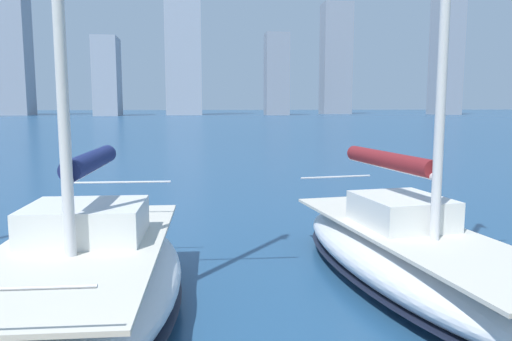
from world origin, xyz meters
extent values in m
cube|color=#9297A1|center=(-82.22, -152.41, 19.89)|extent=(6.19, 11.87, 39.77)
cube|color=#90959F|center=(-50.07, -167.58, 18.73)|extent=(9.79, 7.60, 37.46)
cube|color=#8D929C|center=(-26.81, -153.08, 12.54)|extent=(7.17, 6.72, 25.09)
cube|color=#A2A7B1|center=(1.92, -158.43, 24.72)|extent=(11.04, 8.21, 49.44)
cube|color=#A0A5B0|center=(24.31, -152.18, 11.42)|extent=(7.03, 11.84, 22.85)
cube|color=#989DA7|center=(54.90, -160.28, 23.77)|extent=(13.20, 10.12, 47.54)
ellipsoid|color=white|center=(-3.23, -6.07, 0.50)|extent=(3.34, 8.00, 1.00)
ellipsoid|color=black|center=(-3.23, -6.07, 0.22)|extent=(3.35, 8.04, 0.10)
cube|color=beige|center=(-3.23, -6.07, 1.03)|extent=(2.79, 7.02, 0.06)
cube|color=silver|center=(-3.17, -6.54, 1.33)|extent=(1.65, 1.87, 0.55)
cylinder|color=silver|center=(-3.10, -7.11, 2.11)|extent=(0.51, 3.25, 0.12)
cylinder|color=maroon|center=(-3.10, -7.11, 2.23)|extent=(0.68, 3.02, 0.32)
cylinder|color=silver|center=(-2.81, -9.54, 1.55)|extent=(1.81, 0.26, 0.04)
ellipsoid|color=silver|center=(2.40, -5.37, 0.57)|extent=(3.27, 6.82, 1.15)
ellipsoid|color=black|center=(2.40, -5.37, 0.26)|extent=(3.28, 6.85, 0.10)
cube|color=beige|center=(2.40, -5.37, 1.18)|extent=(2.70, 5.99, 0.06)
cube|color=silver|center=(2.38, -5.77, 1.48)|extent=(1.84, 1.55, 0.55)
cylinder|color=silver|center=(2.35, -6.27, 2.26)|extent=(0.26, 2.81, 0.12)
cylinder|color=navy|center=(2.35, -6.27, 2.38)|extent=(0.44, 2.60, 0.32)
cylinder|color=silver|center=(2.25, -8.37, 1.70)|extent=(2.21, 0.15, 0.04)
camera|label=1|loc=(0.76, 2.17, 3.31)|focal=35.00mm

